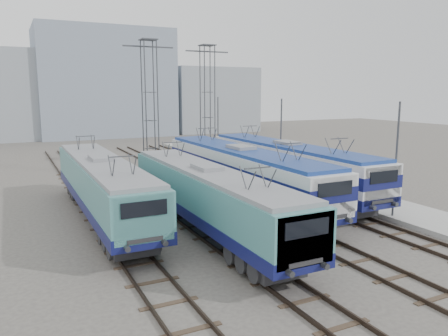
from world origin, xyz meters
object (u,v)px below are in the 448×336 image
(locomotive_center_right, at_px, (242,170))
(locomotive_far_right, at_px, (288,163))
(locomotive_far_left, at_px, (103,184))
(catenary_tower_west, at_px, (150,102))
(catenary_tower_east, at_px, (208,101))
(locomotive_center_left, at_px, (209,195))
(mast_mid, at_px, (281,141))
(mast_front, at_px, (396,162))
(mast_rear, at_px, (218,130))

(locomotive_center_right, xyz_separation_m, locomotive_far_right, (4.50, 1.16, -0.03))
(locomotive_far_left, bearing_deg, catenary_tower_west, 61.54)
(catenary_tower_west, bearing_deg, catenary_tower_east, 17.10)
(locomotive_center_left, distance_m, mast_mid, 14.52)
(locomotive_center_right, relative_size, catenary_tower_east, 1.57)
(locomotive_far_right, height_order, mast_mid, mast_mid)
(locomotive_center_left, relative_size, locomotive_far_right, 0.93)
(mast_front, bearing_deg, catenary_tower_east, 95.45)
(mast_mid, bearing_deg, catenary_tower_east, 101.86)
(locomotive_far_left, xyz_separation_m, mast_rear, (15.35, 16.45, 1.28))
(catenary_tower_west, distance_m, mast_rear, 9.99)
(locomotive_far_right, bearing_deg, locomotive_center_right, -165.54)
(locomotive_far_left, height_order, mast_mid, mast_mid)
(locomotive_center_left, bearing_deg, mast_rear, 63.28)
(catenary_tower_east, bearing_deg, mast_front, -84.55)
(catenary_tower_east, height_order, mast_mid, catenary_tower_east)
(catenary_tower_west, relative_size, catenary_tower_east, 1.00)
(locomotive_center_right, distance_m, locomotive_far_right, 4.65)
(locomotive_far_left, distance_m, locomotive_far_right, 13.52)
(mast_front, bearing_deg, mast_mid, 90.00)
(locomotive_far_left, distance_m, locomotive_center_right, 9.02)
(locomotive_center_right, xyz_separation_m, mast_rear, (6.35, 16.98, 1.11))
(locomotive_center_right, relative_size, mast_mid, 2.68)
(locomotive_far_left, distance_m, mast_rear, 22.54)
(mast_rear, bearing_deg, locomotive_center_right, -110.50)
(locomotive_far_right, distance_m, mast_rear, 15.97)
(locomotive_far_right, distance_m, catenary_tower_west, 14.27)
(locomotive_center_left, height_order, locomotive_center_right, locomotive_center_right)
(catenary_tower_east, bearing_deg, locomotive_center_right, -105.84)
(catenary_tower_west, bearing_deg, locomotive_far_left, -118.46)
(mast_front, xyz_separation_m, mast_rear, (0.00, 24.00, 0.00))
(locomotive_far_left, distance_m, mast_mid, 16.03)
(catenary_tower_east, xyz_separation_m, mast_rear, (2.10, 2.00, -3.14))
(mast_mid, xyz_separation_m, mast_rear, (0.00, 12.00, 0.00))
(locomotive_far_left, xyz_separation_m, locomotive_center_right, (9.00, -0.53, 0.17))
(mast_front, height_order, mast_rear, same)
(locomotive_center_right, xyz_separation_m, catenary_tower_west, (-2.25, 12.98, 4.25))
(locomotive_center_left, height_order, mast_front, mast_front)
(locomotive_center_left, distance_m, locomotive_center_right, 6.42)
(locomotive_center_left, height_order, catenary_tower_east, catenary_tower_east)
(catenary_tower_east, relative_size, mast_rear, 1.71)
(locomotive_far_right, xyz_separation_m, mast_front, (1.85, -8.18, 1.14))
(locomotive_far_left, bearing_deg, catenary_tower_east, 47.49)
(catenary_tower_west, relative_size, mast_front, 1.71)
(locomotive_center_left, xyz_separation_m, catenary_tower_east, (8.75, 19.56, 4.48))
(catenary_tower_west, height_order, catenary_tower_east, same)
(locomotive_center_right, bearing_deg, locomotive_far_left, 176.63)
(catenary_tower_west, height_order, mast_front, catenary_tower_west)
(locomotive_center_right, bearing_deg, locomotive_center_left, -134.54)
(locomotive_far_left, relative_size, mast_front, 2.54)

